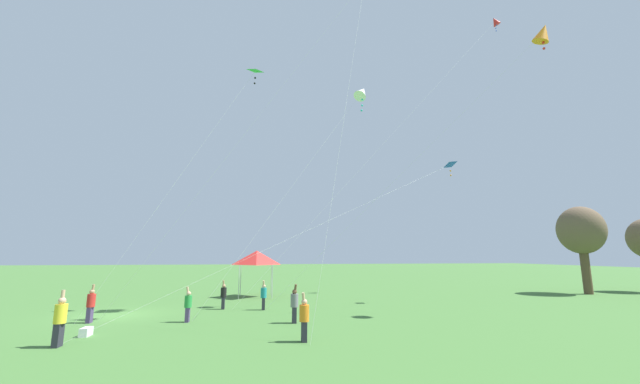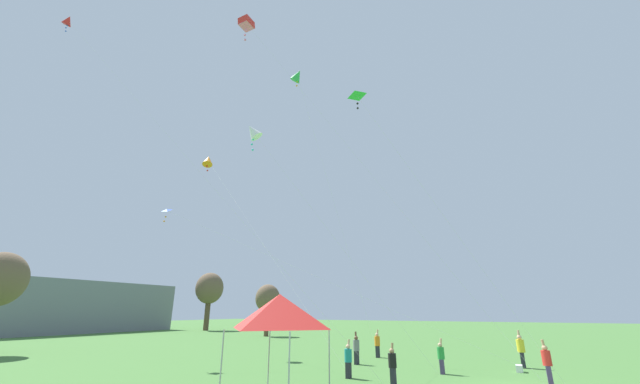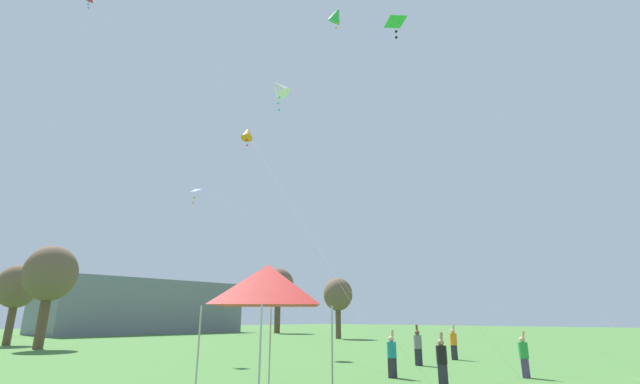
{
  "view_description": "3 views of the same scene",
  "coord_description": "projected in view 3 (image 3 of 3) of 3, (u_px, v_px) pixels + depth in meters",
  "views": [
    {
      "loc": [
        22.79,
        7.97,
        3.4
      ],
      "look_at": [
        -1.27,
        11.99,
        7.7
      ],
      "focal_mm": 20.0,
      "sensor_mm": 36.0,
      "label": 1
    },
    {
      "loc": [
        -18.62,
        0.26,
        3.16
      ],
      "look_at": [
        -0.49,
        9.98,
        10.05
      ],
      "focal_mm": 20.0,
      "sensor_mm": 36.0,
      "label": 2
    },
    {
      "loc": [
        -15.93,
        -1.74,
        2.27
      ],
      "look_at": [
        -0.18,
        12.55,
        8.52
      ],
      "focal_mm": 24.0,
      "sensor_mm": 36.0,
      "label": 3
    }
  ],
  "objects": [
    {
      "name": "distant_building",
      "position": [
        142.0,
        307.0,
        64.9
      ],
      "size": [
        27.32,
        13.37,
        7.56
      ],
      "primitive_type": "cube",
      "color": "slate",
      "rests_on": "ground"
    },
    {
      "name": "person_grey_shirt",
      "position": [
        418.0,
        346.0,
        21.22
      ],
      "size": [
        0.39,
        0.39,
        1.92
      ],
      "rotation": [
        0.0,
        0.0,
        0.49
      ],
      "color": "#282833",
      "rests_on": "ground"
    },
    {
      "name": "festival_tent",
      "position": [
        268.0,
        285.0,
        12.19
      ],
      "size": [
        2.87,
        2.87,
        3.74
      ],
      "color": "#B7B7BC",
      "rests_on": "ground"
    },
    {
      "name": "person_black_shirt",
      "position": [
        442.0,
        360.0,
        14.78
      ],
      "size": [
        0.36,
        0.36,
        1.78
      ],
      "rotation": [
        0.0,
        0.0,
        5.49
      ],
      "color": "#282833",
      "rests_on": "ground"
    },
    {
      "name": "kite_white_diamond_3",
      "position": [
        279.0,
        88.0,
        25.1
      ],
      "size": [
        4.35,
        11.23,
        16.03
      ],
      "color": "silver",
      "rests_on": "ground"
    },
    {
      "name": "tree_far_right",
      "position": [
        338.0,
        295.0,
        48.8
      ],
      "size": [
        3.3,
        3.3,
        6.66
      ],
      "color": "brown",
      "rests_on": "ground"
    },
    {
      "name": "kite_green_diamond_6",
      "position": [
        336.0,
        15.0,
        30.0
      ],
      "size": [
        5.66,
        5.23,
        23.44
      ],
      "color": "silver",
      "rests_on": "ground"
    },
    {
      "name": "tree_near_right",
      "position": [
        278.0,
        286.0,
        66.24
      ],
      "size": [
        4.82,
        4.82,
        9.72
      ],
      "color": "brown",
      "rests_on": "ground"
    },
    {
      "name": "tree_far_left",
      "position": [
        51.0,
        275.0,
        33.26
      ],
      "size": [
        3.82,
        3.82,
        7.72
      ],
      "color": "brown",
      "rests_on": "ground"
    },
    {
      "name": "tree_far_centre",
      "position": [
        17.0,
        287.0,
        37.71
      ],
      "size": [
        3.36,
        3.36,
        6.79
      ],
      "color": "brown",
      "rests_on": "ground"
    },
    {
      "name": "kite_green_delta_4",
      "position": [
        397.0,
        23.0,
        20.62
      ],
      "size": [
        3.4,
        8.83,
        16.22
      ],
      "color": "silver",
      "rests_on": "ground"
    },
    {
      "name": "person_teal_shirt",
      "position": [
        392.0,
        354.0,
        16.93
      ],
      "size": [
        0.37,
        0.37,
        1.79
      ],
      "rotation": [
        0.0,
        0.0,
        6.19
      ],
      "color": "#282833",
      "rests_on": "ground"
    },
    {
      "name": "kite_blue_delta_5",
      "position": [
        199.0,
        192.0,
        27.61
      ],
      "size": [
        9.24,
        22.16,
        10.53
      ],
      "color": "silver",
      "rests_on": "ground"
    },
    {
      "name": "person_green_shirt",
      "position": [
        524.0,
        355.0,
        16.9
      ],
      "size": [
        0.36,
        0.36,
        1.77
      ],
      "rotation": [
        0.0,
        0.0,
        4.04
      ],
      "color": "#473860",
      "rests_on": "ground"
    },
    {
      "name": "kite_orange_diamond_1",
      "position": [
        247.0,
        134.0,
        36.47
      ],
      "size": [
        5.77,
        17.84,
        18.12
      ],
      "color": "silver",
      "rests_on": "ground"
    },
    {
      "name": "person_orange_shirt",
      "position": [
        454.0,
        342.0,
        24.05
      ],
      "size": [
        0.39,
        0.39,
        1.89
      ],
      "rotation": [
        0.0,
        0.0,
        5.17
      ],
      "color": "#282833",
      "rests_on": "ground"
    }
  ]
}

